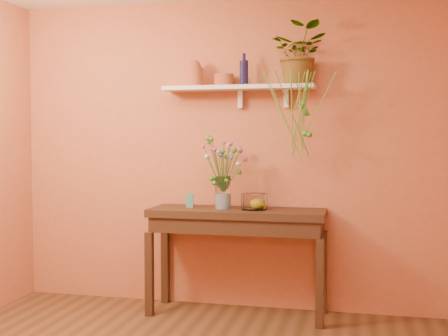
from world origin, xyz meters
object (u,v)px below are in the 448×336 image
terracotta_jug (195,74)px  blue_bottle (244,72)px  bouquet (223,159)px  glass_bowl (254,202)px  glass_vase (223,195)px  sideboard (237,224)px  spider_plant (300,54)px

terracotta_jug → blue_bottle: size_ratio=0.83×
blue_bottle → bouquet: (-0.16, -0.12, -0.73)m
terracotta_jug → glass_bowl: bearing=-11.3°
blue_bottle → terracotta_jug: bearing=-179.9°
blue_bottle → bouquet: 0.75m
glass_vase → glass_bowl: bearing=4.3°
sideboard → terracotta_jug: bearing=164.5°
spider_plant → bouquet: spider_plant is taller
sideboard → blue_bottle: bearing=72.0°
terracotta_jug → spider_plant: bearing=1.0°
bouquet → terracotta_jug: bearing=155.7°
sideboard → blue_bottle: size_ratio=5.47×
glass_vase → bouquet: (-0.00, 0.00, 0.31)m
terracotta_jug → blue_bottle: 0.43m
glass_vase → sideboard: bearing=8.6°
terracotta_jug → bouquet: size_ratio=0.46×
spider_plant → glass_vase: 1.34m
sideboard → terracotta_jug: 1.34m
spider_plant → bouquet: (-0.63, -0.14, -0.87)m
spider_plant → glass_bowl: bearing=-161.1°
spider_plant → glass_bowl: spider_plant is taller
sideboard → spider_plant: size_ratio=2.96×
sideboard → blue_bottle: blue_bottle is taller
bouquet → glass_bowl: (0.27, 0.02, -0.36)m
bouquet → spider_plant: bearing=12.6°
bouquet → glass_bowl: size_ratio=2.20×
glass_vase → bouquet: bearing=130.3°
spider_plant → glass_vase: bearing=-167.1°
glass_bowl → blue_bottle: bearing=135.2°
terracotta_jug → bouquet: (0.27, -0.12, -0.72)m
bouquet → sideboard: bearing=6.9°
terracotta_jug → glass_vase: bearing=-24.7°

